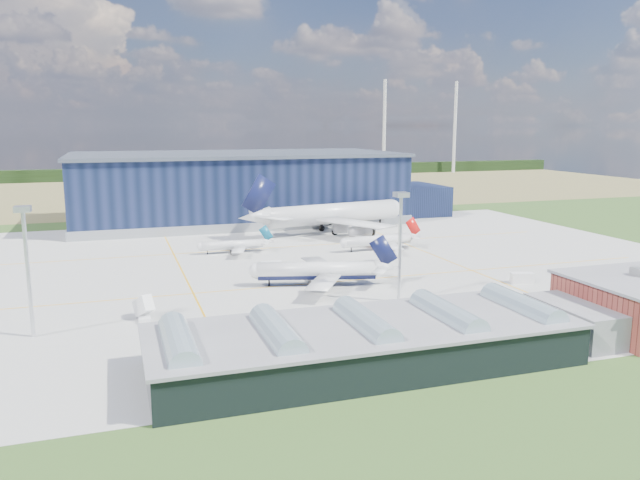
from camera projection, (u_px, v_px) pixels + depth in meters
The scene contains 20 objects.
ground at pixel (310, 273), 155.18m from camera, with size 600.00×600.00×0.00m, color #2C501E.
apron at pixel (299, 265), 164.51m from camera, with size 220.00×160.00×0.08m.
farmland at pixel (196, 189), 360.47m from camera, with size 600.00×220.00×0.01m, color olive.
treeline at pixel (181, 173), 434.40m from camera, with size 600.00×8.00×8.00m, color black.
hangar at pixel (244, 190), 242.42m from camera, with size 145.00×62.00×26.10m.
glass_concourse at pixel (387, 339), 96.52m from camera, with size 78.00×23.00×8.60m.
light_mast_west at pixel (26, 250), 105.75m from camera, with size 2.60×2.60×23.00m.
light_mast_center at pixel (400, 229), 127.51m from camera, with size 2.60×2.60×23.00m.
airliner_navy at pixel (317, 262), 142.28m from camera, with size 34.92×34.16×11.39m, color silver, non-canonical shape.
airliner_red at pixel (378, 235), 183.57m from camera, with size 27.44×26.84×8.95m, color silver, non-canonical shape.
airliner_widebody at pixel (333, 203), 212.63m from camera, with size 63.06×61.69×20.56m, color silver, non-canonical shape.
airliner_regional at pixel (232, 240), 179.48m from camera, with size 22.89×22.39×7.46m, color silver, non-canonical shape.
gse_tug_a at pixel (203, 331), 109.20m from camera, with size 2.24×3.66×1.53m, color #D5C612.
gse_van_a at pixel (271, 266), 158.43m from camera, with size 2.31×5.30×2.31m, color white.
gse_cart_a at pixel (393, 252), 178.68m from camera, with size 1.82×2.73×1.18m, color white.
gse_tug_c at pixel (371, 242), 192.97m from camera, with size 1.93×3.10×1.35m, color #D5C612.
gse_van_c at pixel (522, 278), 145.50m from camera, with size 2.46×5.13×2.46m, color white.
airstair at pixel (144, 311), 118.42m from camera, with size 1.98×4.96×3.17m, color white.
car_a at pixel (355, 304), 126.21m from camera, with size 1.38×3.42×1.16m, color #99999E.
car_b at pixel (444, 316), 118.41m from camera, with size 1.19×3.42×1.13m, color #99999E.
Camera 1 is at (-45.38, -144.17, 36.23)m, focal length 35.00 mm.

